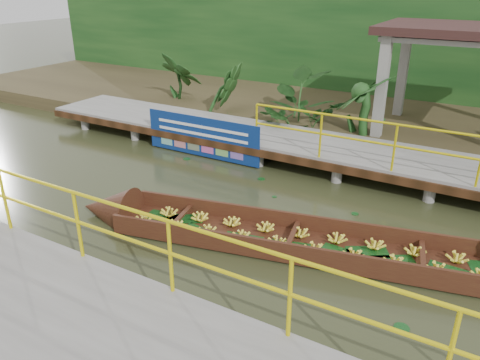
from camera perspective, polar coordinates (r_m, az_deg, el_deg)
The scene contains 8 objects.
ground at distance 9.00m, azimuth -0.13°, elevation -4.95°, with size 80.00×80.00×0.00m, color #2D3118.
land_strip at distance 15.42m, azimuth 14.13°, elevation 7.58°, with size 30.00×8.00×0.45m, color #352C1A.
far_dock at distance 11.64m, azimuth 8.47°, elevation 4.17°, with size 16.00×2.06×1.66m.
pavilion at distance 13.25m, azimuth 26.56°, elevation 14.82°, with size 4.40×3.00×3.00m.
foliage_backdrop at distance 17.45m, azimuth 17.20°, elevation 15.04°, with size 30.00×0.80×4.00m, color #123A14.
vendor_boat at distance 7.97m, azimuth 16.87°, elevation -7.92°, with size 10.41×3.16×2.36m.
blue_banner at distance 11.96m, azimuth -4.65°, elevation 5.28°, with size 3.31×0.04×1.03m.
tropical_plants at distance 12.99m, azimuth 14.17°, elevation 8.80°, with size 14.10×1.10×1.37m.
Camera 1 is at (3.97, -6.83, 4.31)m, focal length 35.00 mm.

